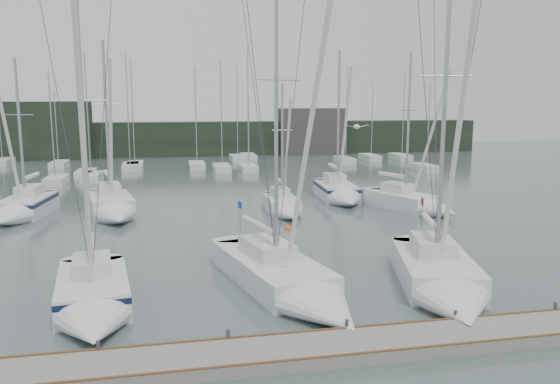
{
  "coord_description": "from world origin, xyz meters",
  "views": [
    {
      "loc": [
        -3.73,
        -20.59,
        7.91
      ],
      "look_at": [
        1.58,
        5.0,
        3.6
      ],
      "focal_mm": 35.0,
      "sensor_mm": 36.0,
      "label": 1
    }
  ],
  "objects": [
    {
      "name": "ground",
      "position": [
        0.0,
        0.0,
        0.0
      ],
      "size": [
        160.0,
        160.0,
        0.0
      ],
      "primitive_type": "plane",
      "color": "#4A5A59",
      "rests_on": "ground"
    },
    {
      "name": "seagull",
      "position": [
        3.22,
        -1.18,
        7.01
      ],
      "size": [
        0.92,
        0.41,
        0.18
      ],
      "rotation": [
        0.0,
        0.0,
        0.06
      ],
      "color": "white",
      "rests_on": "ground"
    },
    {
      "name": "sailboat_near_center",
      "position": [
        1.17,
        0.03,
        0.52
      ],
      "size": [
        5.32,
        11.12,
        15.03
      ],
      "rotation": [
        0.0,
        0.0,
        0.23
      ],
      "color": "#BDBDC1",
      "rests_on": "ground"
    },
    {
      "name": "sailboat_near_right",
      "position": [
        7.19,
        -1.01,
        0.57
      ],
      "size": [
        5.41,
        9.69,
        15.21
      ],
      "rotation": [
        0.0,
        0.0,
        -0.28
      ],
      "color": "#BDBDC1",
      "rests_on": "ground"
    },
    {
      "name": "dock",
      "position": [
        0.0,
        -5.0,
        0.2
      ],
      "size": [
        24.0,
        2.0,
        0.4
      ],
      "primitive_type": "cube",
      "color": "slate",
      "rests_on": "ground"
    },
    {
      "name": "far_treeline",
      "position": [
        0.0,
        62.0,
        2.5
      ],
      "size": [
        90.0,
        4.0,
        5.0
      ],
      "primitive_type": "cube",
      "color": "black",
      "rests_on": "ground"
    },
    {
      "name": "sailboat_mid_a",
      "position": [
        -13.72,
        19.05,
        0.64
      ],
      "size": [
        3.51,
        8.11,
        11.78
      ],
      "rotation": [
        0.0,
        0.0,
        -0.11
      ],
      "color": "#BDBDC1",
      "rests_on": "ground"
    },
    {
      "name": "far_building_left",
      "position": [
        -20.0,
        60.0,
        4.0
      ],
      "size": [
        12.0,
        3.0,
        8.0
      ],
      "primitive_type": "cube",
      "color": "black",
      "rests_on": "ground"
    },
    {
      "name": "sailboat_near_left",
      "position": [
        -6.62,
        -0.17,
        0.55
      ],
      "size": [
        3.6,
        8.22,
        13.47
      ],
      "rotation": [
        0.0,
        0.0,
        0.12
      ],
      "color": "#BDBDC1",
      "rests_on": "ground"
    },
    {
      "name": "buoy_b",
      "position": [
        3.58,
        12.22,
        0.0
      ],
      "size": [
        0.49,
        0.49,
        0.49
      ],
      "primitive_type": "sphere",
      "color": "#E45514",
      "rests_on": "ground"
    },
    {
      "name": "sailboat_mid_d",
      "position": [
        9.81,
        20.78,
        0.63
      ],
      "size": [
        3.28,
        8.21,
        12.82
      ],
      "rotation": [
        0.0,
        0.0,
        -0.07
      ],
      "color": "#BDBDC1",
      "rests_on": "ground"
    },
    {
      "name": "sailboat_mid_c",
      "position": [
        4.32,
        16.63,
        0.51
      ],
      "size": [
        2.28,
        6.7,
        9.88
      ],
      "rotation": [
        0.0,
        0.0,
        -0.02
      ],
      "color": "#BDBDC1",
      "rests_on": "ground"
    },
    {
      "name": "far_building_right",
      "position": [
        18.0,
        60.0,
        3.5
      ],
      "size": [
        10.0,
        3.0,
        7.0
      ],
      "primitive_type": "cube",
      "color": "#3A3835",
      "rests_on": "ground"
    },
    {
      "name": "mast_forest",
      "position": [
        -3.25,
        44.35,
        0.47
      ],
      "size": [
        59.73,
        26.49,
        14.87
      ],
      "color": "#BDBDC1",
      "rests_on": "ground"
    },
    {
      "name": "buoy_a",
      "position": [
        -1.05,
        9.19,
        0.0
      ],
      "size": [
        0.59,
        0.59,
        0.59
      ],
      "primitive_type": "sphere",
      "color": "#E45514",
      "rests_on": "ground"
    },
    {
      "name": "sailboat_mid_e",
      "position": [
        13.95,
        15.61,
        0.57
      ],
      "size": [
        5.17,
        8.27,
        12.21
      ],
      "rotation": [
        0.0,
        0.0,
        0.37
      ],
      "color": "#BDBDC1",
      "rests_on": "ground"
    },
    {
      "name": "sailboat_mid_b",
      "position": [
        -7.54,
        18.01,
        0.64
      ],
      "size": [
        4.37,
        8.78,
        12.96
      ],
      "rotation": [
        0.0,
        0.0,
        0.2
      ],
      "color": "#BDBDC1",
      "rests_on": "ground"
    }
  ]
}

